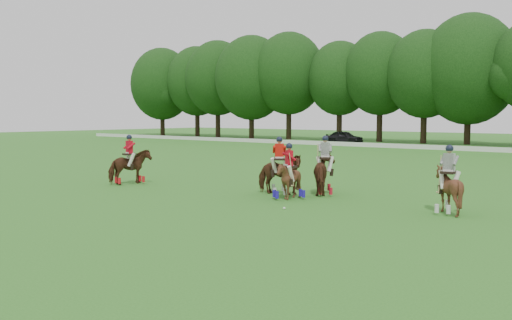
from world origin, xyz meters
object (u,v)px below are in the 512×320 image
Objects in this scene: polo_red_c at (289,179)px; polo_stripe_a at (325,173)px; polo_red_b at (279,174)px; car_left at (344,137)px; polo_red_a at (130,166)px; polo_ball at (284,208)px; polo_stripe_b at (448,189)px.

polo_red_c is 2.11m from polo_stripe_a.
polo_red_b is 0.98× the size of polo_stripe_a.
car_left is 42.83m from polo_red_b.
polo_red_a is 10.15m from polo_ball.
polo_red_c reaches higher than car_left.
polo_stripe_b is at bearing -146.19° from car_left.
polo_red_a is 1.02× the size of polo_stripe_b.
polo_red_b is at bearing -136.98° from polo_stripe_a.
polo_stripe_b is at bearing 31.89° from polo_ball.
polo_red_b is 7.07m from polo_stripe_b.
polo_red_b is (19.55, -38.11, 0.13)m from car_left.
polo_ball is at bearing -153.01° from car_left.
car_left is 41.52m from polo_red_a.
polo_red_c is at bearing -98.84° from polo_stripe_a.
polo_red_c is 0.96× the size of polo_stripe_b.
polo_red_b is (7.68, 1.67, 0.02)m from polo_red_a.
polo_red_b is at bearing 143.88° from polo_red_c.
polo_red_b is at bearing -179.33° from polo_stripe_b.
polo_stripe_a reaches higher than polo_ball.
polo_stripe_a is at bearing 43.02° from polo_red_b.
car_left is at bearing 119.64° from polo_stripe_a.
polo_red_c is at bearing -153.24° from car_left.
car_left is 46.45m from polo_ball.
polo_red_c is (1.07, -0.78, -0.09)m from polo_red_b.
polo_stripe_b is (6.00, 0.86, 0.05)m from polo_red_c.
polo_ball is (2.38, -2.84, -0.83)m from polo_red_b.
car_left is 42.35m from polo_stripe_a.
polo_stripe_a is at bearing 103.31° from polo_ball.
polo_stripe_b is at bearing 6.79° from polo_red_a.
polo_stripe_a is 4.34m from polo_ball.
polo_stripe_b is 5.58m from polo_ball.
polo_stripe_a is at bearing 81.16° from polo_red_c.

